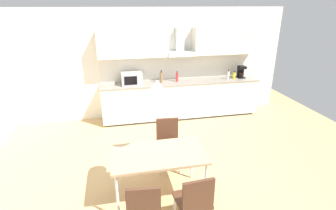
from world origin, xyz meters
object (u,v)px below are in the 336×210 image
(bottle_red, at_px, (177,77))
(coffee_maker, at_px, (241,72))
(bottle_brown, at_px, (161,77))
(chair_near_right, at_px, (195,199))
(pendant_lamp, at_px, (157,88))
(bottle_white, at_px, (228,75))
(chair_near_left, at_px, (144,207))
(dining_table, at_px, (158,157))
(bottle_yellow, at_px, (234,76))
(chair_far_right, at_px, (168,139))
(microwave, at_px, (132,78))

(bottle_red, bearing_deg, coffee_maker, 0.71)
(bottle_brown, height_order, chair_near_right, bottle_brown)
(bottle_red, distance_m, bottle_brown, 0.39)
(bottle_brown, height_order, pendant_lamp, pendant_lamp)
(bottle_brown, distance_m, bottle_white, 1.69)
(coffee_maker, height_order, chair_near_left, coffee_maker)
(coffee_maker, distance_m, bottle_red, 1.68)
(bottle_white, bearing_deg, dining_table, -129.25)
(bottle_red, height_order, chair_near_right, bottle_red)
(bottle_yellow, bearing_deg, chair_near_right, -120.99)
(bottle_brown, height_order, chair_far_right, bottle_brown)
(chair_near_right, bearing_deg, bottle_brown, 85.61)
(chair_far_right, bearing_deg, chair_near_right, -90.00)
(dining_table, distance_m, chair_near_left, 0.84)
(coffee_maker, height_order, bottle_red, coffee_maker)
(bottle_yellow, height_order, chair_far_right, bottle_yellow)
(bottle_white, distance_m, chair_far_right, 2.86)
(bottle_red, xyz_separation_m, bottle_white, (1.30, -0.06, -0.01))
(bottle_brown, bearing_deg, chair_far_right, -97.61)
(bottle_yellow, distance_m, pendant_lamp, 3.74)
(chair_near_right, bearing_deg, microwave, 96.74)
(chair_far_right, bearing_deg, bottle_brown, 82.39)
(bottle_brown, relative_size, chair_near_right, 0.35)
(microwave, height_order, bottle_yellow, microwave)
(microwave, relative_size, bottle_red, 1.84)
(chair_near_left, xyz_separation_m, pendant_lamp, (0.31, 0.76, 1.16))
(microwave, height_order, chair_near_right, microwave)
(bottle_yellow, bearing_deg, chair_far_right, -136.60)
(coffee_maker, bearing_deg, dining_table, -132.88)
(coffee_maker, relative_size, pendant_lamp, 0.94)
(coffee_maker, distance_m, chair_near_left, 4.70)
(chair_near_left, bearing_deg, bottle_yellow, 52.30)
(bottle_red, height_order, chair_far_right, bottle_red)
(microwave, xyz_separation_m, bottle_red, (1.09, 0.01, -0.03))
(chair_near_left, distance_m, chair_near_right, 0.61)
(coffee_maker, bearing_deg, chair_far_right, -138.31)
(bottle_white, bearing_deg, bottle_red, 177.58)
(coffee_maker, relative_size, chair_far_right, 0.34)
(bottle_red, bearing_deg, chair_near_left, -109.50)
(bottle_brown, height_order, chair_near_left, bottle_brown)
(bottle_brown, height_order, dining_table, bottle_brown)
(bottle_red, height_order, bottle_yellow, bottle_red)
(bottle_brown, xyz_separation_m, bottle_yellow, (1.85, -0.06, -0.04))
(bottle_yellow, bearing_deg, bottle_brown, 178.25)
(chair_near_left, height_order, chair_near_right, same)
(pendant_lamp, bearing_deg, chair_near_left, -111.84)
(microwave, height_order, chair_near_left, microwave)
(chair_far_right, xyz_separation_m, chair_near_right, (-0.00, -1.53, 0.00))
(bottle_white, bearing_deg, chair_near_right, -119.05)
(bottle_white, relative_size, chair_near_left, 0.28)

